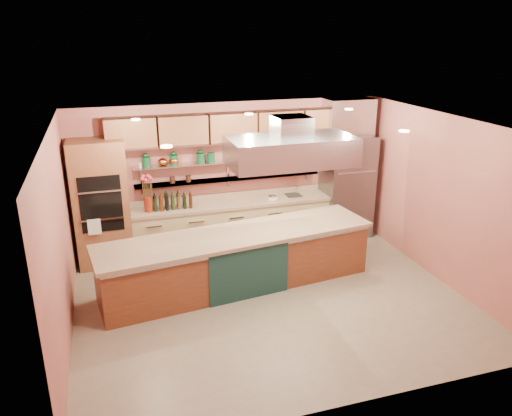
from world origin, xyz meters
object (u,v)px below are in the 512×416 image
object	(u,v)px
flower_vase	(149,204)
island	(238,260)
kitchen_scale	(272,197)
refrigerator	(347,186)
copper_kettle	(163,162)
green_canister	(211,157)

from	to	relation	value
flower_vase	island	bearing A→B (deg)	-50.25
flower_vase	kitchen_scale	world-z (taller)	flower_vase
refrigerator	flower_vase	xyz separation A→B (m)	(-3.98, 0.01, 0.02)
flower_vase	copper_kettle	bearing A→B (deg)	34.08
island	flower_vase	bearing A→B (deg)	122.46
flower_vase	refrigerator	bearing A→B (deg)	-0.14
flower_vase	copper_kettle	world-z (taller)	copper_kettle
copper_kettle	flower_vase	bearing A→B (deg)	-145.92
green_canister	island	bearing A→B (deg)	-89.04
kitchen_scale	flower_vase	bearing A→B (deg)	-155.19
island	kitchen_scale	size ratio (longest dim) A/B	27.50
kitchen_scale	copper_kettle	distance (m)	2.22
island	flower_vase	xyz separation A→B (m)	(-1.26, 1.51, 0.60)
island	kitchen_scale	xyz separation A→B (m)	(1.12, 1.51, 0.51)
refrigerator	green_canister	world-z (taller)	refrigerator
island	copper_kettle	size ratio (longest dim) A/B	25.56
island	flower_vase	size ratio (longest dim) A/B	15.92
green_canister	refrigerator	bearing A→B (deg)	-4.78
green_canister	kitchen_scale	bearing A→B (deg)	-10.81
refrigerator	island	bearing A→B (deg)	-151.08
refrigerator	green_canister	distance (m)	2.86
green_canister	flower_vase	bearing A→B (deg)	-169.86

